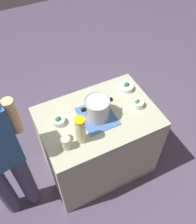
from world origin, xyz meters
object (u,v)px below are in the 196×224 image
broccoli_bowl_front (138,103)px  broccoli_bowl_center (59,121)px  lemonade_pitcher (80,130)px  mason_jar (66,143)px  broccoli_bowl_back (126,87)px  cooking_pot (97,108)px

broccoli_bowl_front → broccoli_bowl_center: size_ratio=0.95×
lemonade_pitcher → mason_jar: size_ratio=2.25×
mason_jar → broccoli_bowl_front: 0.75m
broccoli_bowl_back → broccoli_bowl_front: bearing=85.6°
lemonade_pitcher → broccoli_bowl_back: (-0.63, -0.35, -0.11)m
mason_jar → broccoli_bowl_center: mason_jar is taller
lemonade_pitcher → cooking_pot: bearing=-144.5°
cooking_pot → mason_jar: 0.40m
broccoli_bowl_front → broccoli_bowl_center: (0.71, -0.13, 0.00)m
mason_jar → broccoli_bowl_back: size_ratio=0.86×
mason_jar → broccoli_bowl_back: bearing=-154.7°
lemonade_pitcher → mason_jar: (0.13, 0.01, -0.07)m
lemonade_pitcher → broccoli_bowl_front: 0.63m
broccoli_bowl_back → mason_jar: bearing=25.3°
cooking_pot → broccoli_bowl_center: (0.33, -0.08, -0.08)m
broccoli_bowl_front → broccoli_bowl_back: broccoli_bowl_back is taller
mason_jar → broccoli_bowl_front: bearing=-170.5°
mason_jar → broccoli_bowl_center: bearing=-97.1°
cooking_pot → broccoli_bowl_front: (-0.38, 0.05, -0.08)m
cooking_pot → broccoli_bowl_center: bearing=-13.8°
lemonade_pitcher → broccoli_bowl_front: bearing=-169.7°
lemonade_pitcher → broccoli_bowl_center: 0.28m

